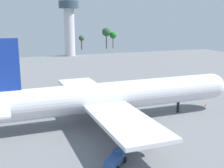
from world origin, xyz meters
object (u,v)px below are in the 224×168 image
(safety_cone_nose, at_px, (205,105))
(cargo_airplane, at_px, (111,96))
(catering_truck, at_px, (149,88))
(fuel_truck, at_px, (116,159))
(control_tower, at_px, (69,23))

(safety_cone_nose, bearing_deg, cargo_airplane, -176.57)
(cargo_airplane, xyz_separation_m, catering_truck, (20.83, 20.57, -4.63))
(cargo_airplane, relative_size, fuel_truck, 12.47)
(cargo_airplane, relative_size, catering_truck, 11.35)
(safety_cone_nose, relative_size, control_tower, 0.02)
(control_tower, bearing_deg, catering_truck, -88.48)
(safety_cone_nose, height_order, control_tower, control_tower)
(catering_truck, xyz_separation_m, control_tower, (-2.63, 99.01, 19.21))
(fuel_truck, distance_m, control_tower, 142.64)
(catering_truck, relative_size, safety_cone_nose, 8.31)
(cargo_airplane, relative_size, safety_cone_nose, 94.31)
(fuel_truck, bearing_deg, control_tower, 79.84)
(cargo_airplane, relative_size, control_tower, 1.84)
(fuel_truck, bearing_deg, cargo_airplane, 70.97)
(catering_truck, xyz_separation_m, fuel_truck, (-27.56, -40.11, -0.06))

